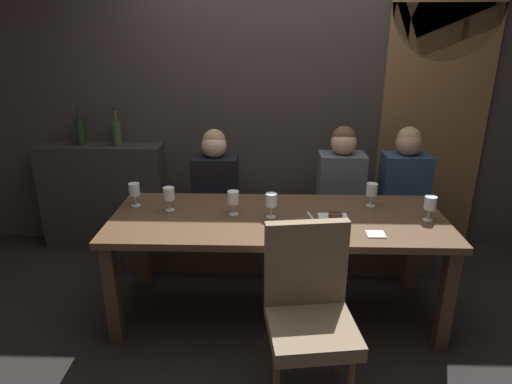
{
  "coord_description": "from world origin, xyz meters",
  "views": [
    {
      "loc": [
        -0.07,
        -2.69,
        1.91
      ],
      "look_at": [
        -0.15,
        0.19,
        0.84
      ],
      "focal_mm": 31.16,
      "sensor_mm": 36.0,
      "label": 1
    }
  ],
  "objects_px": {
    "banquette_bench": "(275,239)",
    "wine_glass_center_front": "(134,190)",
    "diner_redhead": "(215,176)",
    "wine_bottle_pale_label": "(117,132)",
    "diner_far_end": "(405,176)",
    "fork_on_table": "(311,217)",
    "dining_table": "(278,229)",
    "dessert_plate": "(334,218)",
    "chair_near_side": "(309,304)",
    "wine_glass_near_left": "(271,201)",
    "wine_glass_end_right": "(372,191)",
    "wine_bottle_dark_red": "(81,131)",
    "wine_glass_far_left": "(430,204)",
    "diner_bearded": "(341,175)",
    "wine_glass_center_back": "(169,194)",
    "wine_glass_near_right": "(233,199)"
  },
  "relations": [
    {
      "from": "dessert_plate",
      "to": "dining_table",
      "type": "bearing_deg",
      "value": 173.02
    },
    {
      "from": "wine_bottle_pale_label",
      "to": "wine_glass_end_right",
      "type": "relative_size",
      "value": 1.99
    },
    {
      "from": "diner_bearded",
      "to": "wine_glass_near_right",
      "type": "relative_size",
      "value": 4.58
    },
    {
      "from": "diner_redhead",
      "to": "wine_bottle_pale_label",
      "type": "distance_m",
      "value": 0.98
    },
    {
      "from": "wine_bottle_pale_label",
      "to": "fork_on_table",
      "type": "bearing_deg",
      "value": -33.08
    },
    {
      "from": "diner_bearded",
      "to": "wine_glass_near_left",
      "type": "distance_m",
      "value": 0.89
    },
    {
      "from": "wine_glass_far_left",
      "to": "wine_glass_near_left",
      "type": "bearing_deg",
      "value": 178.6
    },
    {
      "from": "dining_table",
      "to": "chair_near_side",
      "type": "xyz_separation_m",
      "value": [
        0.15,
        -0.72,
        -0.09
      ]
    },
    {
      "from": "wine_bottle_dark_red",
      "to": "wine_glass_end_right",
      "type": "bearing_deg",
      "value": -19.49
    },
    {
      "from": "wine_bottle_pale_label",
      "to": "dessert_plate",
      "type": "relative_size",
      "value": 1.72
    },
    {
      "from": "wine_glass_near_right",
      "to": "wine_glass_far_left",
      "type": "xyz_separation_m",
      "value": [
        1.27,
        -0.06,
        0.0
      ]
    },
    {
      "from": "dining_table",
      "to": "wine_bottle_pale_label",
      "type": "distance_m",
      "value": 1.77
    },
    {
      "from": "wine_glass_end_right",
      "to": "wine_glass_near_left",
      "type": "bearing_deg",
      "value": -162.74
    },
    {
      "from": "wine_bottle_pale_label",
      "to": "diner_far_end",
      "type": "bearing_deg",
      "value": -7.8
    },
    {
      "from": "wine_glass_near_right",
      "to": "fork_on_table",
      "type": "relative_size",
      "value": 0.96
    },
    {
      "from": "chair_near_side",
      "to": "fork_on_table",
      "type": "height_order",
      "value": "chair_near_side"
    },
    {
      "from": "wine_glass_center_front",
      "to": "diner_redhead",
      "type": "bearing_deg",
      "value": 46.69
    },
    {
      "from": "wine_glass_near_left",
      "to": "wine_glass_center_front",
      "type": "bearing_deg",
      "value": 169.72
    },
    {
      "from": "wine_glass_near_right",
      "to": "dessert_plate",
      "type": "xyz_separation_m",
      "value": [
        0.66,
        -0.08,
        -0.1
      ]
    },
    {
      "from": "wine_glass_end_right",
      "to": "wine_glass_center_back",
      "type": "bearing_deg",
      "value": -175.08
    },
    {
      "from": "diner_bearded",
      "to": "wine_glass_end_right",
      "type": "xyz_separation_m",
      "value": [
        0.13,
        -0.48,
        0.05
      ]
    },
    {
      "from": "wine_bottle_pale_label",
      "to": "wine_glass_far_left",
      "type": "relative_size",
      "value": 1.99
    },
    {
      "from": "dining_table",
      "to": "wine_glass_end_right",
      "type": "xyz_separation_m",
      "value": [
        0.65,
        0.21,
        0.2
      ]
    },
    {
      "from": "wine_glass_near_left",
      "to": "wine_glass_far_left",
      "type": "relative_size",
      "value": 1.0
    },
    {
      "from": "banquette_bench",
      "to": "chair_near_side",
      "type": "xyz_separation_m",
      "value": [
        0.15,
        -1.42,
        0.33
      ]
    },
    {
      "from": "wine_bottle_pale_label",
      "to": "wine_glass_near_left",
      "type": "height_order",
      "value": "wine_bottle_pale_label"
    },
    {
      "from": "diner_redhead",
      "to": "wine_glass_near_right",
      "type": "xyz_separation_m",
      "value": [
        0.2,
        -0.66,
        0.06
      ]
    },
    {
      "from": "wine_glass_center_front",
      "to": "wine_bottle_dark_red",
      "type": "bearing_deg",
      "value": 128.67
    },
    {
      "from": "fork_on_table",
      "to": "wine_glass_end_right",
      "type": "bearing_deg",
      "value": 14.54
    },
    {
      "from": "diner_bearded",
      "to": "wine_bottle_dark_red",
      "type": "bearing_deg",
      "value": 170.96
    },
    {
      "from": "dining_table",
      "to": "dessert_plate",
      "type": "xyz_separation_m",
      "value": [
        0.36,
        -0.04,
        0.1
      ]
    },
    {
      "from": "banquette_bench",
      "to": "wine_glass_center_front",
      "type": "height_order",
      "value": "wine_glass_center_front"
    },
    {
      "from": "wine_bottle_pale_label",
      "to": "wine_glass_near_right",
      "type": "relative_size",
      "value": 1.99
    },
    {
      "from": "dining_table",
      "to": "diner_bearded",
      "type": "relative_size",
      "value": 2.93
    },
    {
      "from": "diner_redhead",
      "to": "dessert_plate",
      "type": "height_order",
      "value": "diner_redhead"
    },
    {
      "from": "chair_near_side",
      "to": "diner_redhead",
      "type": "distance_m",
      "value": 1.57
    },
    {
      "from": "wine_bottle_dark_red",
      "to": "dessert_plate",
      "type": "height_order",
      "value": "wine_bottle_dark_red"
    },
    {
      "from": "diner_bearded",
      "to": "wine_glass_near_left",
      "type": "relative_size",
      "value": 4.58
    },
    {
      "from": "banquette_bench",
      "to": "wine_glass_near_right",
      "type": "xyz_separation_m",
      "value": [
        -0.3,
        -0.67,
        0.62
      ]
    },
    {
      "from": "banquette_bench",
      "to": "dessert_plate",
      "type": "distance_m",
      "value": 0.98
    },
    {
      "from": "diner_far_end",
      "to": "wine_glass_center_back",
      "type": "distance_m",
      "value": 1.86
    },
    {
      "from": "diner_bearded",
      "to": "wine_glass_center_back",
      "type": "bearing_deg",
      "value": -154.51
    },
    {
      "from": "wine_glass_far_left",
      "to": "dessert_plate",
      "type": "height_order",
      "value": "wine_glass_far_left"
    },
    {
      "from": "wine_glass_end_right",
      "to": "wine_bottle_dark_red",
      "type": "bearing_deg",
      "value": 160.51
    },
    {
      "from": "banquette_bench",
      "to": "dessert_plate",
      "type": "xyz_separation_m",
      "value": [
        0.36,
        -0.74,
        0.53
      ]
    },
    {
      "from": "wine_bottle_pale_label",
      "to": "wine_glass_end_right",
      "type": "distance_m",
      "value": 2.2
    },
    {
      "from": "wine_bottle_dark_red",
      "to": "diner_redhead",
      "type": "bearing_deg",
      "value": -16.06
    },
    {
      "from": "dining_table",
      "to": "banquette_bench",
      "type": "relative_size",
      "value": 0.88
    },
    {
      "from": "diner_far_end",
      "to": "fork_on_table",
      "type": "xyz_separation_m",
      "value": [
        -0.8,
        -0.71,
        -0.06
      ]
    },
    {
      "from": "chair_near_side",
      "to": "fork_on_table",
      "type": "xyz_separation_m",
      "value": [
        0.07,
        0.71,
        0.18
      ]
    }
  ]
}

